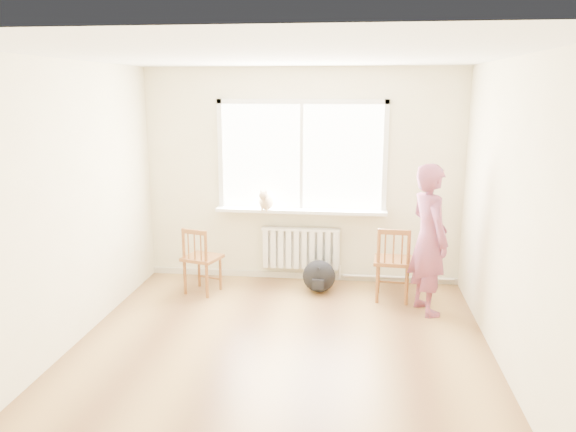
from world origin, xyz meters
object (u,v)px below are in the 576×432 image
(chair_left, at_px, (200,260))
(cat, at_px, (266,201))
(person, at_px, (429,239))
(backpack, at_px, (319,276))
(chair_right, at_px, (393,264))

(chair_left, distance_m, cat, 1.10)
(person, bearing_deg, chair_left, 62.98)
(chair_left, xyz_separation_m, person, (2.64, -0.26, 0.42))
(person, height_order, backpack, person)
(cat, xyz_separation_m, backpack, (0.69, -0.29, -0.86))
(person, relative_size, cat, 3.96)
(chair_left, relative_size, backpack, 2.06)
(chair_left, height_order, backpack, chair_left)
(cat, bearing_deg, chair_left, -139.45)
(person, distance_m, cat, 2.07)
(person, bearing_deg, cat, 46.90)
(chair_right, relative_size, backpack, 2.22)
(chair_right, height_order, person, person)
(chair_right, bearing_deg, backpack, -7.07)
(backpack, bearing_deg, chair_right, -11.48)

